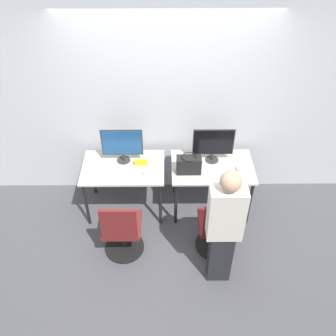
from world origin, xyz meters
TOP-DOWN VIEW (x-y plane):
  - ground_plane at (0.00, 0.00)m, footprint 20.00×20.00m
  - wall_back at (0.00, 0.81)m, footprint 12.00×0.05m
  - desk_left at (-0.56, 0.34)m, footprint 1.03×0.68m
  - monitor_left at (-0.56, 0.47)m, footprint 0.51×0.17m
  - keyboard_left at (-0.56, 0.20)m, footprint 0.45×0.16m
  - mouse_left at (-0.29, 0.22)m, footprint 0.06×0.09m
  - office_chair_left at (-0.54, -0.41)m, footprint 0.48×0.48m
  - desk_right at (0.56, 0.34)m, footprint 1.03×0.68m
  - monitor_right at (0.56, 0.47)m, footprint 0.51×0.17m
  - keyboard_right at (0.56, 0.26)m, footprint 0.45×0.16m
  - mouse_right at (0.87, 0.29)m, footprint 0.06×0.09m
  - office_chair_right at (0.57, -0.39)m, footprint 0.48×0.48m
  - person_right at (0.56, -0.75)m, footprint 0.36×0.21m
  - handbag at (0.25, 0.24)m, footprint 0.30×0.18m
  - placard_left at (-0.34, 0.37)m, footprint 0.16×0.03m

SIDE VIEW (x-z plane):
  - ground_plane at x=0.00m, z-range 0.00..0.00m
  - office_chair_left at x=-0.54m, z-range -0.08..0.81m
  - office_chair_right at x=0.57m, z-range -0.08..0.81m
  - desk_left at x=-0.56m, z-range 0.28..1.00m
  - desk_right at x=0.56m, z-range 0.28..1.00m
  - keyboard_left at x=-0.56m, z-range 0.72..0.74m
  - keyboard_right at x=0.56m, z-range 0.72..0.74m
  - mouse_left at x=-0.29m, z-range 0.72..0.75m
  - mouse_right at x=0.87m, z-range 0.72..0.75m
  - placard_left at x=-0.34m, z-range 0.72..0.80m
  - handbag at x=0.25m, z-range 0.71..0.96m
  - person_right at x=0.56m, z-range 0.07..1.64m
  - monitor_left at x=-0.56m, z-range 0.75..1.21m
  - monitor_right at x=0.56m, z-range 0.75..1.21m
  - wall_back at x=0.00m, z-range 0.00..2.80m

